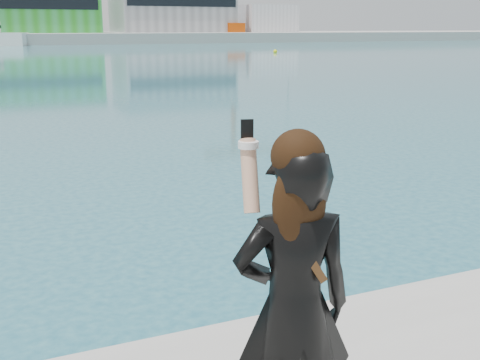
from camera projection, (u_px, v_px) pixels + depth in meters
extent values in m
cube|color=green|center=(18.00, 7.00, 119.15)|extent=(30.00, 16.00, 10.00)
cube|color=black|center=(21.00, 3.00, 111.86)|extent=(28.50, 0.20, 2.20)
cube|color=gray|center=(172.00, 4.00, 131.52)|extent=(25.00, 15.00, 12.00)
cube|color=black|center=(183.00, 0.00, 124.64)|extent=(23.75, 0.20, 2.64)
cube|color=silver|center=(266.00, 19.00, 139.16)|extent=(12.00, 10.00, 6.00)
cube|color=#CE490C|center=(233.00, 28.00, 132.18)|extent=(4.00, 4.00, 2.00)
cylinder|color=silver|center=(96.00, 12.00, 118.72)|extent=(0.16, 0.16, 8.00)
sphere|color=#F3F40C|center=(275.00, 53.00, 75.77)|extent=(0.50, 0.50, 0.50)
imported|color=black|center=(293.00, 309.00, 3.21)|extent=(0.74, 0.57, 1.80)
sphere|color=black|center=(298.00, 156.00, 2.99)|extent=(0.28, 0.28, 0.28)
ellipsoid|color=black|center=(300.00, 203.00, 2.99)|extent=(0.30, 0.16, 0.48)
cylinder|color=tan|center=(250.00, 176.00, 3.09)|extent=(0.13, 0.22, 0.39)
cylinder|color=white|center=(248.00, 145.00, 3.09)|extent=(0.11, 0.11, 0.04)
cube|color=black|center=(247.00, 132.00, 3.12)|extent=(0.07, 0.03, 0.13)
cube|color=#4C2D14|center=(305.00, 251.00, 3.05)|extent=(0.25, 0.08, 0.37)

